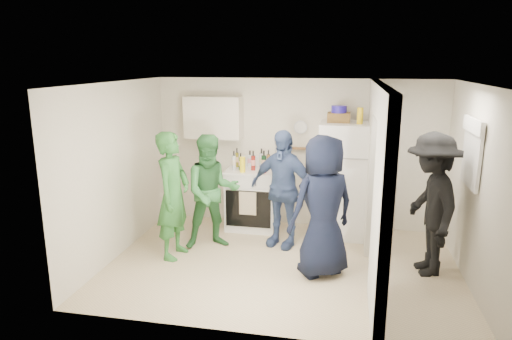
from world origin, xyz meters
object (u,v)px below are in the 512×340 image
Objects in this scene: blue_bowl at (339,109)px; yellow_cup_stack_top at (360,116)px; person_green_center at (212,192)px; person_navy at (323,207)px; stove at (253,199)px; person_denim at (282,189)px; fridge at (342,180)px; person_green_left at (173,195)px; person_nook at (431,204)px; wicker_basket at (339,117)px.

blue_bowl reaches higher than yellow_cup_stack_top.
person_navy is (1.68, -0.60, 0.07)m from person_green_center.
person_denim is (0.59, -0.66, 0.39)m from stove.
person_green_center is at bearing -54.92° from person_navy.
fridge is 1.00× the size of person_green_left.
person_nook is at bearing 4.94° from person_denim.
stove is 0.54× the size of person_nook.
person_denim is (-1.11, -0.53, -1.06)m from yellow_cup_stack_top.
fridge is at bearing 55.01° from person_denim.
stove is 1.53m from fridge.
yellow_cup_stack_top is 0.14× the size of person_denim.
stove is 0.54× the size of person_navy.
person_nook reaches higher than person_denim.
person_navy reaches higher than fridge.
person_green_left is 1.06× the size of person_green_center.
fridge is 1.64m from person_nook.
person_denim is at bearing -59.17° from person_green_left.
yellow_cup_stack_top is 0.14× the size of person_green_center.
fridge is 1.06× the size of person_green_center.
person_navy is at bearing -98.81° from fridge.
yellow_cup_stack_top reaches higher than stove.
fridge is 7.36× the size of yellow_cup_stack_top.
wicker_basket is at bearing 0.00° from blue_bowl.
person_navy is (2.12, -0.17, 0.02)m from person_green_left.
wicker_basket is 0.36m from yellow_cup_stack_top.
person_green_left is at bearing -159.83° from person_green_center.
person_green_center reaches higher than stove.
person_navy is at bearing -85.17° from person_nook.
fridge reaches higher than stove.
stove is 0.59× the size of person_green_center.
person_nook reaches higher than person_green_center.
person_denim reaches higher than stove.
fridge is 5.26× the size of wicker_basket.
blue_bowl is at bearing 0.00° from wicker_basket.
yellow_cup_stack_top reaches higher than person_green_center.
fridge is 2.10m from person_green_center.
person_navy is (-0.45, -1.39, -1.02)m from yellow_cup_stack_top.
blue_bowl is at bearing -53.28° from person_green_left.
person_denim is at bearing -144.79° from fridge.
wicker_basket is 0.13m from blue_bowl.
wicker_basket is 0.19× the size of person_green_left.
yellow_cup_stack_top is 1.74m from person_nook.
person_navy is at bearing -89.23° from person_green_left.
fridge is at bearing -133.92° from person_navy.
person_green_left is 1.02× the size of person_denim.
fridge is at bearing -26.57° from wicker_basket.
person_green_left reaches higher than stove.
person_green_center is at bearing -40.11° from person_green_left.
yellow_cup_stack_top is 1.79m from person_navy.
stove is 4.25× the size of blue_bowl.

